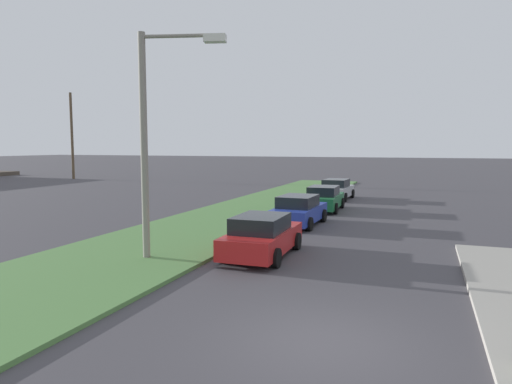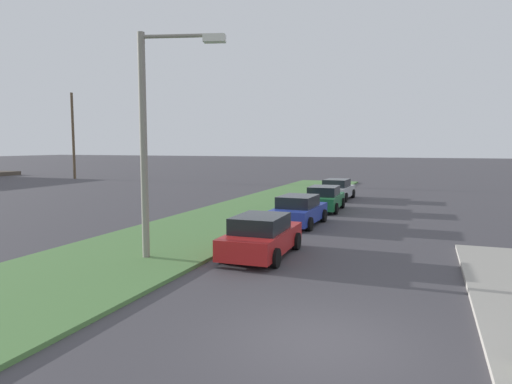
% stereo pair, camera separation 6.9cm
% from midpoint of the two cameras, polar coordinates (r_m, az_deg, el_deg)
% --- Properties ---
extents(ground, '(300.00, 300.00, 0.00)m').
position_cam_midpoint_polar(ground, '(9.44, 8.65, -18.32)').
color(ground, '#423F44').
extents(grass_median, '(60.00, 6.00, 0.12)m').
position_cam_midpoint_polar(grass_median, '(21.17, -6.96, -4.55)').
color(grass_median, '#517F42').
rests_on(grass_median, ground).
extents(parked_car_red, '(4.34, 2.09, 1.47)m').
position_cam_midpoint_polar(parked_car_red, '(15.90, 0.83, -5.57)').
color(parked_car_red, red).
rests_on(parked_car_red, ground).
extents(parked_car_blue, '(4.35, 2.11, 1.47)m').
position_cam_midpoint_polar(parked_car_blue, '(22.18, 5.49, -2.35)').
color(parked_car_blue, '#23389E').
rests_on(parked_car_blue, ground).
extents(parked_car_green, '(4.36, 2.13, 1.47)m').
position_cam_midpoint_polar(parked_car_green, '(27.44, 8.64, -0.82)').
color(parked_car_green, '#1E6B38').
rests_on(parked_car_green, ground).
extents(parked_car_silver, '(4.36, 2.14, 1.47)m').
position_cam_midpoint_polar(parked_car_silver, '(33.35, 10.20, 0.31)').
color(parked_car_silver, '#B2B5BA').
rests_on(parked_car_silver, ground).
extents(streetlight, '(1.02, 2.82, 7.50)m').
position_cam_midpoint_polar(streetlight, '(15.37, -12.60, 7.67)').
color(streetlight, gray).
rests_on(streetlight, ground).
extents(distant_utility_pole, '(0.30, 0.30, 10.00)m').
position_cam_midpoint_polar(distant_utility_pole, '(57.44, -21.96, 6.53)').
color(distant_utility_pole, brown).
rests_on(distant_utility_pole, ground).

